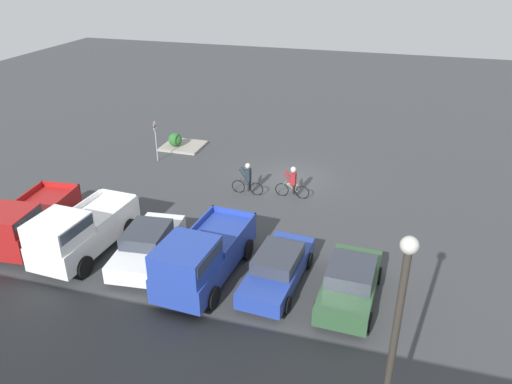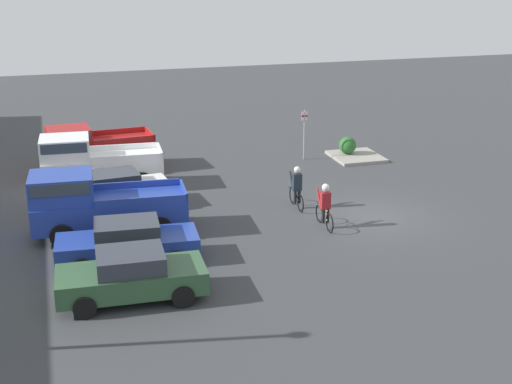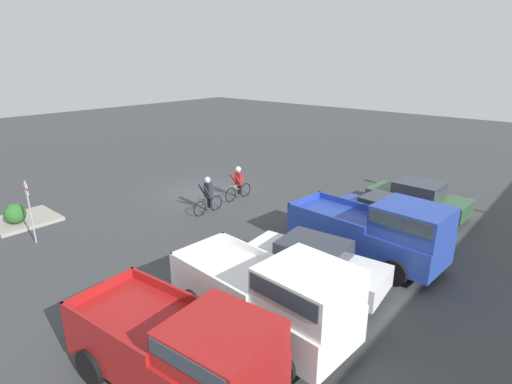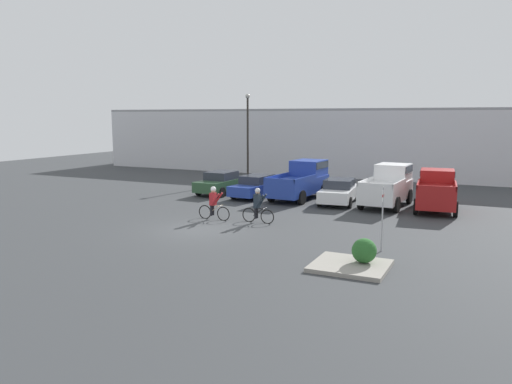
% 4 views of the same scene
% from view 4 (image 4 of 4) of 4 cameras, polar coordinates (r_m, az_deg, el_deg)
% --- Properties ---
extents(ground_plane, '(80.00, 80.00, 0.00)m').
position_cam_4_polar(ground_plane, '(23.70, -6.47, -4.26)').
color(ground_plane, '#383A3D').
extents(warehouse_building, '(49.12, 12.91, 5.93)m').
position_cam_4_polar(warehouse_building, '(49.62, 11.24, 5.83)').
color(warehouse_building, silver).
rests_on(warehouse_building, ground_plane).
extents(sedan_0, '(2.16, 4.47, 1.53)m').
position_cam_4_polar(sedan_0, '(34.30, -3.99, 1.08)').
color(sedan_0, '#2D5133').
rests_on(sedan_0, ground_plane).
extents(sedan_1, '(2.16, 4.82, 1.44)m').
position_cam_4_polar(sedan_1, '(32.84, 0.09, 0.68)').
color(sedan_1, '#233D9E').
rests_on(sedan_1, ground_plane).
extents(pickup_truck_0, '(2.56, 5.68, 2.39)m').
position_cam_4_polar(pickup_truck_0, '(32.43, 5.25, 1.45)').
color(pickup_truck_0, '#233D9E').
rests_on(pickup_truck_0, ground_plane).
extents(sedan_2, '(2.34, 4.74, 1.50)m').
position_cam_4_polar(sedan_2, '(30.81, 9.49, 0.09)').
color(sedan_2, white).
rests_on(sedan_2, ground_plane).
extents(pickup_truck_1, '(2.47, 5.28, 2.39)m').
position_cam_4_polar(pickup_truck_1, '(30.69, 14.90, 0.79)').
color(pickup_truck_1, white).
rests_on(pickup_truck_1, ground_plane).
extents(pickup_truck_2, '(2.58, 5.04, 2.20)m').
position_cam_4_polar(pickup_truck_2, '(30.05, 19.93, 0.24)').
color(pickup_truck_2, maroon).
rests_on(pickup_truck_2, ground_plane).
extents(cyclist_0, '(1.76, 0.46, 1.78)m').
position_cam_4_polar(cyclist_0, '(24.85, 0.19, -1.51)').
color(cyclist_0, black).
rests_on(cyclist_0, ground_plane).
extents(cyclist_1, '(1.84, 0.46, 1.75)m').
position_cam_4_polar(cyclist_1, '(25.70, -4.87, -1.18)').
color(cyclist_1, black).
rests_on(cyclist_1, ground_plane).
extents(fire_lane_sign, '(0.06, 0.30, 2.56)m').
position_cam_4_polar(fire_lane_sign, '(20.07, 14.26, -2.36)').
color(fire_lane_sign, '#9E9EA3').
rests_on(fire_lane_sign, ground_plane).
extents(lamppost, '(0.36, 0.36, 7.05)m').
position_cam_4_polar(lamppost, '(40.87, -0.96, 7.03)').
color(lamppost, '#2D2823').
rests_on(lamppost, ground_plane).
extents(curb_island, '(2.59, 2.40, 0.15)m').
position_cam_4_polar(curb_island, '(18.01, 10.73, -8.29)').
color(curb_island, gray).
rests_on(curb_island, ground_plane).
extents(shrub, '(0.88, 0.88, 0.88)m').
position_cam_4_polar(shrub, '(18.09, 12.26, -6.57)').
color(shrub, '#286028').
rests_on(shrub, curb_island).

